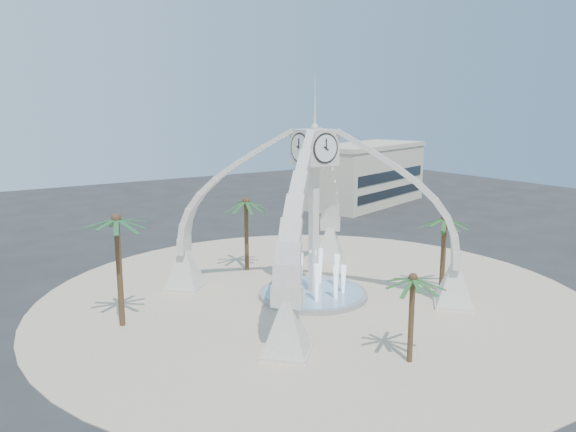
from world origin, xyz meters
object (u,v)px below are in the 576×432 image
clock_tower (314,211)px  palm_north (246,202)px  fountain (313,293)px  palm_south (413,279)px  palm_east (445,219)px  palm_west (116,221)px

clock_tower → palm_north: bearing=94.6°
fountain → clock_tower: bearing=-90.0°
fountain → palm_south: (-1.95, -11.62, 4.50)m
palm_south → palm_east: bearing=33.5°
palm_west → fountain: bearing=-9.9°
clock_tower → palm_west: size_ratio=2.30×
palm_south → fountain: bearing=80.4°
palm_west → palm_north: 14.27m
palm_east → palm_west: (-22.08, 6.98, 1.23)m
clock_tower → palm_north: clock_tower is taller
palm_east → palm_west: 23.19m
fountain → palm_east: size_ratio=1.22×
palm_west → palm_north: (12.78, 6.28, -0.95)m
palm_east → palm_north: 16.20m
fountain → palm_east: 11.16m
palm_north → palm_south: bearing=-93.5°
palm_east → fountain: bearing=151.7°
palm_north → fountain: bearing=-85.4°
clock_tower → palm_south: size_ratio=3.28×
palm_east → palm_west: size_ratio=0.84×
fountain → palm_north: 10.35m
clock_tower → fountain: bearing=90.0°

